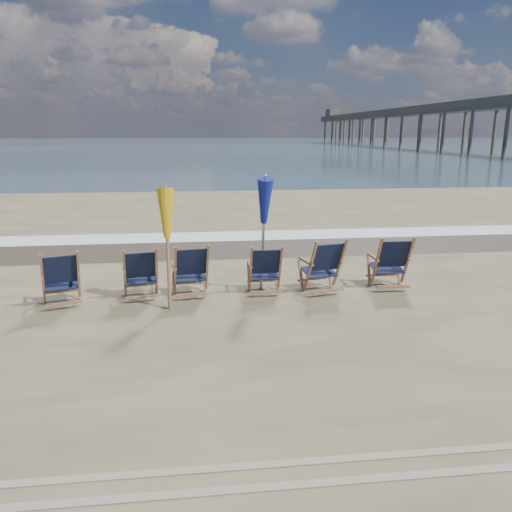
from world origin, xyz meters
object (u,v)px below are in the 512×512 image
at_px(beach_chair_1, 157,273).
at_px(beach_chair_4, 340,265).
at_px(beach_chair_2, 207,270).
at_px(umbrella_yellow, 166,220).
at_px(beach_chair_5, 408,263).
at_px(umbrella_blue, 263,204).
at_px(beach_chair_0, 79,277).
at_px(fishing_pier, 436,121).
at_px(beach_chair_3, 280,269).

relative_size(beach_chair_1, beach_chair_4, 0.92).
bearing_deg(beach_chair_1, beach_chair_4, 170.16).
relative_size(beach_chair_2, umbrella_yellow, 0.51).
xyz_separation_m(beach_chair_5, umbrella_blue, (-2.80, 0.21, 1.15)).
bearing_deg(beach_chair_1, beach_chair_2, 171.82).
height_order(beach_chair_0, beach_chair_4, beach_chair_4).
bearing_deg(fishing_pier, beach_chair_5, -116.14).
height_order(beach_chair_3, umbrella_yellow, umbrella_yellow).
distance_m(beach_chair_3, fishing_pier, 80.64).
height_order(beach_chair_5, umbrella_blue, umbrella_blue).
relative_size(beach_chair_2, fishing_pier, 0.01).
bearing_deg(beach_chair_5, beach_chair_1, 0.98).
height_order(beach_chair_2, beach_chair_5, beach_chair_5).
relative_size(beach_chair_0, beach_chair_2, 0.99).
relative_size(beach_chair_1, beach_chair_5, 0.92).
xyz_separation_m(beach_chair_2, fishing_pier, (38.84, 71.25, 4.12)).
bearing_deg(beach_chair_3, beach_chair_0, 2.25).
height_order(beach_chair_3, fishing_pier, fishing_pier).
bearing_deg(beach_chair_3, fishing_pier, -118.13).
xyz_separation_m(beach_chair_2, umbrella_blue, (1.06, 0.18, 1.18)).
bearing_deg(beach_chair_5, beach_chair_0, 2.69).
xyz_separation_m(beach_chair_4, umbrella_blue, (-1.45, 0.23, 1.16)).
height_order(beach_chair_4, fishing_pier, fishing_pier).
xyz_separation_m(beach_chair_3, umbrella_blue, (-0.30, 0.22, 1.21)).
height_order(beach_chair_0, fishing_pier, fishing_pier).
height_order(beach_chair_0, umbrella_blue, umbrella_blue).
relative_size(beach_chair_1, beach_chair_2, 0.96).
height_order(beach_chair_2, fishing_pier, fishing_pier).
xyz_separation_m(beach_chair_3, beach_chair_5, (2.50, 0.01, 0.06)).
bearing_deg(beach_chair_0, beach_chair_4, 164.08).
bearing_deg(umbrella_yellow, beach_chair_3, 13.46).
distance_m(beach_chair_2, beach_chair_4, 2.51).
distance_m(beach_chair_0, umbrella_yellow, 1.92).
height_order(beach_chair_1, beach_chair_5, beach_chair_5).
relative_size(beach_chair_0, fishing_pier, 0.01).
height_order(beach_chair_5, fishing_pier, fishing_pier).
distance_m(umbrella_yellow, umbrella_blue, 1.88).
bearing_deg(beach_chair_4, umbrella_blue, -21.37).
relative_size(beach_chair_2, umbrella_blue, 0.47).
relative_size(beach_chair_0, beach_chair_5, 0.95).
bearing_deg(beach_chair_0, beach_chair_1, 170.00).
height_order(beach_chair_0, beach_chair_2, beach_chair_2).
bearing_deg(umbrella_yellow, beach_chair_2, 37.70).
bearing_deg(fishing_pier, beach_chair_0, -119.91).
relative_size(beach_chair_0, beach_chair_3, 1.06).
distance_m(umbrella_blue, fishing_pier, 80.54).
distance_m(beach_chair_2, umbrella_yellow, 1.34).
height_order(beach_chair_4, umbrella_yellow, umbrella_yellow).
bearing_deg(umbrella_blue, beach_chair_2, -170.19).
bearing_deg(umbrella_blue, fishing_pier, 62.00).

